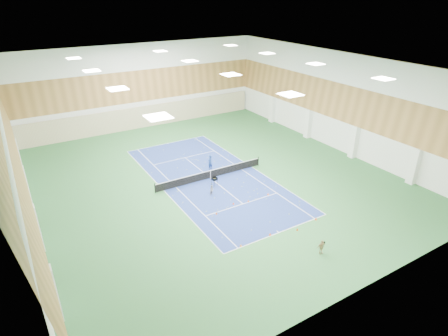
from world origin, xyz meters
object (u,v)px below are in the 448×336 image
object	(u,v)px
tennis_net	(210,174)
coach	(210,162)
child_apron	(321,247)
child_court	(212,190)
ball_cart	(214,181)

from	to	relation	value
tennis_net	coach	xyz separation A→B (m)	(1.05, 1.94, 0.35)
child_apron	tennis_net	bearing A→B (deg)	102.08
child_court	child_apron	xyz separation A→B (m)	(2.69, -12.47, 0.10)
child_court	child_apron	bearing A→B (deg)	-96.60
child_court	ball_cart	xyz separation A→B (m)	(1.19, 1.60, -0.05)
child_apron	coach	bearing A→B (deg)	98.26
child_court	child_apron	distance (m)	12.75
tennis_net	child_apron	bearing A→B (deg)	-86.14
ball_cart	child_court	bearing A→B (deg)	-135.70
tennis_net	child_court	size ratio (longest dim) A/B	12.29
tennis_net	ball_cart	world-z (taller)	tennis_net
ball_cart	child_apron	bearing A→B (deg)	-93.02
tennis_net	coach	world-z (taller)	coach
coach	ball_cart	world-z (taller)	coach
child_court	child_apron	size ratio (longest dim) A/B	0.84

